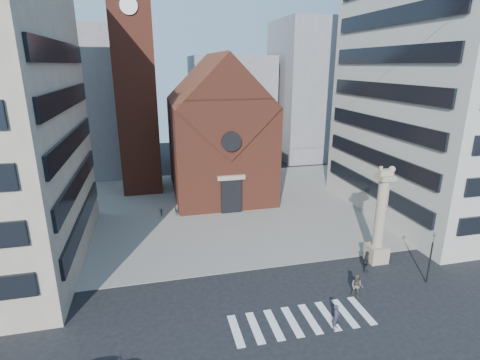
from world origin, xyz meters
name	(u,v)px	position (x,y,z in m)	size (l,w,h in m)	color
ground	(279,296)	(0.00, 0.00, 0.00)	(120.00, 120.00, 0.00)	black
piazza	(228,206)	(0.00, 19.00, 0.03)	(46.00, 30.00, 0.05)	gray
zebra_crossing	(301,320)	(0.55, -3.00, 0.01)	(10.20, 3.20, 0.01)	white
church	(218,133)	(0.00, 25.04, 7.98)	(12.00, 16.65, 18.00)	brown
campanile	(135,71)	(-10.00, 28.00, 15.74)	(5.50, 5.50, 31.20)	brown
building_right	(461,70)	(24.00, 12.00, 16.00)	(18.00, 22.00, 32.00)	#A8A598
bg_block_left	(72,102)	(-20.00, 40.00, 11.00)	(16.00, 14.00, 22.00)	gray
bg_block_mid	(231,107)	(6.00, 45.00, 9.00)	(14.00, 12.00, 18.00)	gray
bg_block_right	(320,90)	(22.00, 42.00, 12.00)	(16.00, 14.00, 24.00)	gray
lion_column	(380,225)	(10.01, 3.00, 3.46)	(1.63, 1.60, 8.68)	tan
traffic_light	(430,257)	(12.00, -1.00, 2.29)	(0.13, 0.16, 4.30)	black
pedestrian_0	(336,317)	(2.39, -4.30, 0.89)	(0.65, 0.43, 1.79)	#312D3E
pedestrian_1	(357,286)	(5.49, -1.52, 0.95)	(0.92, 0.72, 1.90)	#4C433D
pedestrian_2	(366,262)	(8.13, 1.55, 0.94)	(1.10, 0.46, 1.88)	#24242B
scooter_0	(161,211)	(-7.98, 18.00, 0.47)	(0.56, 1.61, 0.85)	black
scooter_1	(176,210)	(-6.33, 18.00, 0.52)	(0.44, 1.57, 0.94)	black
scooter_2	(190,209)	(-4.68, 18.00, 0.47)	(0.56, 1.61, 0.85)	black
scooter_3	(204,207)	(-3.04, 18.00, 0.52)	(0.44, 1.57, 0.94)	black
scooter_4	(218,206)	(-1.39, 18.00, 0.47)	(0.56, 1.61, 0.85)	black
scooter_5	(232,205)	(0.26, 18.00, 0.52)	(0.44, 1.57, 0.94)	black
scooter_6	(245,204)	(1.90, 18.00, 0.47)	(0.56, 1.61, 0.85)	black
scooter_7	(258,203)	(3.55, 18.00, 0.52)	(0.44, 1.57, 0.94)	black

